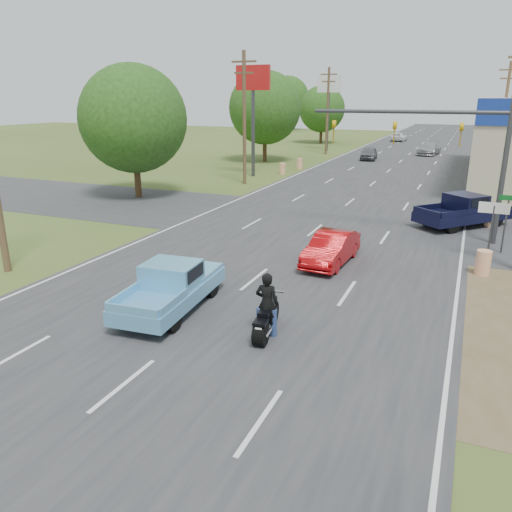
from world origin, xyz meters
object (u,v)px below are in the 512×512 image
at_px(navy_pickup, 465,210).
at_px(distant_car_silver, 429,149).
at_px(rider, 267,306).
at_px(distant_car_grey, 369,153).
at_px(red_convertible, 331,249).
at_px(distant_car_white, 399,137).
at_px(blue_pickup, 173,285).
at_px(motorcycle, 266,320).

distance_m(navy_pickup, distant_car_silver, 36.15).
distance_m(rider, distant_car_grey, 44.54).
height_order(red_convertible, distant_car_white, red_convertible).
distance_m(blue_pickup, navy_pickup, 17.73).
bearing_deg(blue_pickup, navy_pickup, 56.68).
bearing_deg(red_convertible, blue_pickup, -114.89).
height_order(red_convertible, blue_pickup, blue_pickup).
xyz_separation_m(motorcycle, navy_pickup, (4.89, 16.26, 0.38)).
bearing_deg(motorcycle, distant_car_silver, 83.18).
height_order(motorcycle, navy_pickup, navy_pickup).
relative_size(red_convertible, navy_pickup, 0.76).
height_order(motorcycle, distant_car_silver, distant_car_silver).
relative_size(navy_pickup, distant_car_grey, 1.29).
height_order(red_convertible, navy_pickup, navy_pickup).
xyz_separation_m(blue_pickup, distant_car_grey, (-2.08, 43.57, -0.11)).
distance_m(rider, distant_car_silver, 52.01).
distance_m(motorcycle, rider, 0.42).
bearing_deg(motorcycle, rider, 90.00).
height_order(red_convertible, rider, rider).
height_order(rider, distant_car_grey, rider).
distance_m(motorcycle, distant_car_grey, 44.60).
xyz_separation_m(red_convertible, motorcycle, (0.02, -7.23, -0.15)).
bearing_deg(rider, distant_car_white, -91.88).
xyz_separation_m(distant_car_silver, distant_car_white, (-6.09, 18.52, -0.13)).
height_order(blue_pickup, distant_car_grey, blue_pickup).
bearing_deg(distant_car_grey, motorcycle, -88.24).
relative_size(distant_car_grey, distant_car_white, 0.92).
bearing_deg(blue_pickup, distant_car_grey, 87.93).
height_order(red_convertible, motorcycle, red_convertible).
bearing_deg(navy_pickup, distant_car_silver, 138.98).
bearing_deg(motorcycle, blue_pickup, 162.45).
bearing_deg(navy_pickup, blue_pickup, -77.28).
relative_size(red_convertible, motorcycle, 1.78).
distance_m(distant_car_silver, distant_car_white, 19.49).
bearing_deg(navy_pickup, distant_car_grey, 151.88).
distance_m(motorcycle, distant_car_silver, 52.07).
distance_m(motorcycle, distant_car_white, 70.85).
bearing_deg(navy_pickup, motorcycle, -65.50).
relative_size(motorcycle, navy_pickup, 0.42).
height_order(red_convertible, distant_car_grey, distant_car_grey).
relative_size(blue_pickup, distant_car_silver, 0.96).
bearing_deg(distant_car_white, rider, 96.56).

